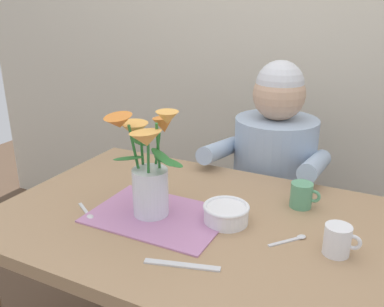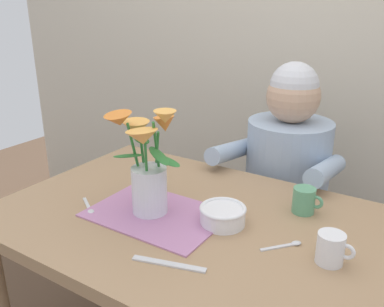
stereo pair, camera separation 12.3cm
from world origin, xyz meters
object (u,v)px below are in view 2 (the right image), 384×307
(coffee_cup, at_px, (331,249))
(ceramic_mug, at_px, (304,200))
(flower_vase, at_px, (147,164))
(ceramic_bowl, at_px, (223,215))
(seated_person, at_px, (284,198))
(dinner_knife, at_px, (169,264))

(coffee_cup, bearing_deg, ceramic_mug, 122.47)
(flower_vase, relative_size, ceramic_mug, 3.52)
(ceramic_bowl, relative_size, ceramic_mug, 1.46)
(seated_person, relative_size, coffee_cup, 12.20)
(seated_person, relative_size, ceramic_bowl, 8.35)
(seated_person, bearing_deg, dinner_knife, -90.79)
(dinner_knife, height_order, ceramic_mug, ceramic_mug)
(seated_person, bearing_deg, ceramic_mug, -65.35)
(seated_person, xyz_separation_m, ceramic_mug, (0.20, -0.41, 0.22))
(seated_person, height_order, coffee_cup, seated_person)
(flower_vase, bearing_deg, ceramic_mug, 32.65)
(flower_vase, bearing_deg, ceramic_bowl, 14.88)
(seated_person, height_order, ceramic_mug, seated_person)
(seated_person, xyz_separation_m, ceramic_bowl, (0.03, -0.61, 0.21))
(coffee_cup, bearing_deg, flower_vase, -176.09)
(seated_person, xyz_separation_m, dinner_knife, (0.01, -0.85, 0.18))
(flower_vase, bearing_deg, dinner_knife, -41.54)
(ceramic_mug, relative_size, coffee_cup, 1.00)
(flower_vase, height_order, ceramic_bowl, flower_vase)
(seated_person, distance_m, ceramic_bowl, 0.64)
(flower_vase, xyz_separation_m, ceramic_mug, (0.40, 0.26, -0.12))
(ceramic_mug, distance_m, coffee_cup, 0.26)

